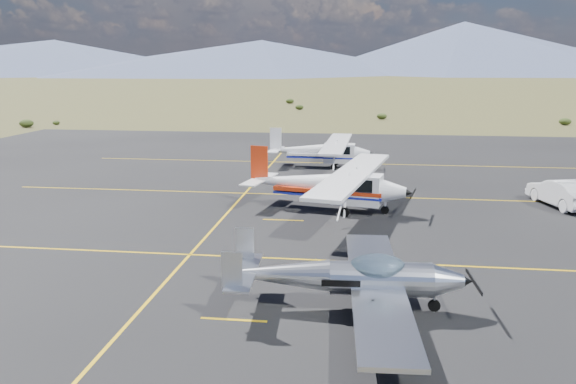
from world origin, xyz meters
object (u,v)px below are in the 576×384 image
(aircraft_low_wing, at_px, (353,278))
(aircraft_cessna, at_px, (329,183))
(aircraft_plain, at_px, (322,150))
(sedan, at_px, (562,193))

(aircraft_low_wing, distance_m, aircraft_cessna, 12.22)
(aircraft_plain, bearing_deg, aircraft_low_wing, -81.59)
(aircraft_cessna, distance_m, aircraft_plain, 12.50)
(aircraft_cessna, height_order, sedan, aircraft_cessna)
(aircraft_low_wing, distance_m, aircraft_plain, 24.71)
(aircraft_low_wing, bearing_deg, aircraft_plain, 93.26)
(aircraft_plain, height_order, sedan, aircraft_plain)
(aircraft_low_wing, distance_m, sedan, 17.98)
(aircraft_low_wing, xyz_separation_m, sedan, (10.84, 14.35, -0.29))
(aircraft_cessna, distance_m, sedan, 12.45)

